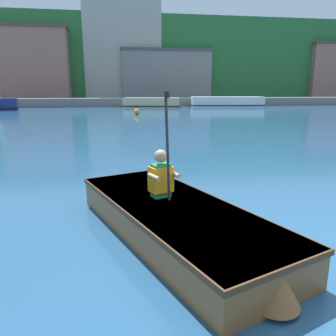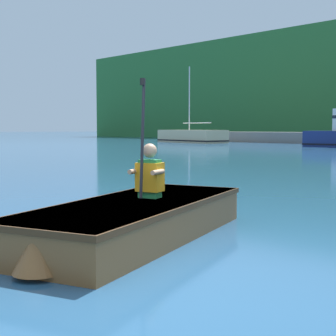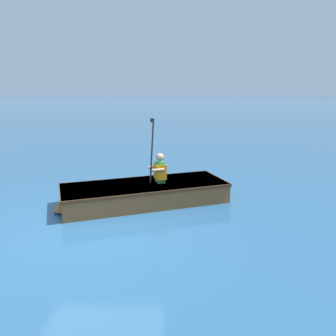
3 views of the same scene
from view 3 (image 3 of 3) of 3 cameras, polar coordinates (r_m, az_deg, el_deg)
The scene contains 3 objects.
ground_plane at distance 6.05m, azimuth -13.17°, elevation -10.15°, with size 300.00×300.00×0.00m, color navy.
rowboat_foreground at distance 7.09m, azimuth -4.46°, elevation -4.20°, with size 2.47×3.74×0.43m.
person_paddler at distance 7.07m, azimuth -1.48°, elevation -0.18°, with size 0.43×0.42×1.39m.
Camera 3 is at (5.34, 1.55, 2.38)m, focal length 35.00 mm.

